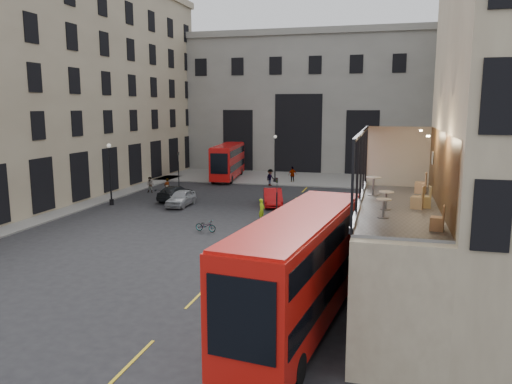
% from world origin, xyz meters
% --- Properties ---
extents(ground, '(140.00, 140.00, 0.00)m').
position_xyz_m(ground, '(0.00, 0.00, 0.00)').
color(ground, black).
rests_on(ground, ground).
extents(host_building_main, '(7.26, 11.40, 15.10)m').
position_xyz_m(host_building_main, '(9.95, 0.00, 7.79)').
color(host_building_main, '#C7B895').
rests_on(host_building_main, ground).
extents(host_frontage, '(3.00, 11.00, 4.50)m').
position_xyz_m(host_frontage, '(6.50, 0.00, 2.25)').
color(host_frontage, '#C7B895').
rests_on(host_frontage, ground).
extents(cafe_floor, '(3.00, 10.00, 0.10)m').
position_xyz_m(cafe_floor, '(6.50, 0.00, 4.55)').
color(cafe_floor, slate).
rests_on(cafe_floor, host_frontage).
extents(building_left, '(14.60, 50.60, 22.00)m').
position_xyz_m(building_left, '(-26.96, 20.00, 11.38)').
color(building_left, '#C7B895').
rests_on(building_left, ground).
extents(gateway, '(35.00, 10.60, 18.00)m').
position_xyz_m(gateway, '(-5.00, 47.99, 9.39)').
color(gateway, gray).
rests_on(gateway, ground).
extents(pavement_far, '(40.00, 12.00, 0.12)m').
position_xyz_m(pavement_far, '(-6.00, 38.00, 0.06)').
color(pavement_far, slate).
rests_on(pavement_far, ground).
extents(pavement_left, '(8.00, 48.00, 0.12)m').
position_xyz_m(pavement_left, '(-22.00, 12.00, 0.06)').
color(pavement_left, slate).
rests_on(pavement_left, ground).
extents(traffic_light_near, '(0.16, 0.20, 3.80)m').
position_xyz_m(traffic_light_near, '(-1.00, 12.00, 2.42)').
color(traffic_light_near, black).
rests_on(traffic_light_near, ground).
extents(traffic_light_far, '(0.16, 0.20, 3.80)m').
position_xyz_m(traffic_light_far, '(-15.00, 28.00, 2.42)').
color(traffic_light_far, black).
rests_on(traffic_light_far, ground).
extents(street_lamp_a, '(0.36, 0.36, 5.33)m').
position_xyz_m(street_lamp_a, '(-17.00, 18.00, 2.39)').
color(street_lamp_a, black).
rests_on(street_lamp_a, ground).
extents(street_lamp_b, '(0.36, 0.36, 5.33)m').
position_xyz_m(street_lamp_b, '(-6.00, 34.00, 2.39)').
color(street_lamp_b, black).
rests_on(street_lamp_b, ground).
extents(bus_near, '(3.92, 11.37, 4.45)m').
position_xyz_m(bus_near, '(2.95, -2.00, 2.50)').
color(bus_near, red).
rests_on(bus_near, ground).
extents(bus_far, '(3.55, 10.35, 4.05)m').
position_xyz_m(bus_far, '(-11.99, 35.47, 2.27)').
color(bus_far, red).
rests_on(bus_far, ground).
extents(car_a, '(1.70, 4.06, 1.37)m').
position_xyz_m(car_a, '(-10.96, 19.09, 0.69)').
color(car_a, '#999CA1').
rests_on(car_a, ground).
extents(car_b, '(2.66, 4.65, 1.45)m').
position_xyz_m(car_b, '(-3.35, 21.21, 0.73)').
color(car_b, '#AB0A0C').
rests_on(car_b, ground).
extents(car_c, '(2.26, 4.76, 1.34)m').
position_xyz_m(car_c, '(-12.50, 21.43, 0.67)').
color(car_c, black).
rests_on(car_c, ground).
extents(bicycle, '(1.59, 0.77, 0.80)m').
position_xyz_m(bicycle, '(-5.79, 11.22, 0.40)').
color(bicycle, gray).
rests_on(bicycle, ground).
extents(cyclist, '(0.52, 0.67, 1.63)m').
position_xyz_m(cyclist, '(-2.92, 15.53, 0.82)').
color(cyclist, '#B1DA17').
rests_on(cyclist, ground).
extents(pedestrian_a, '(0.82, 0.67, 1.57)m').
position_xyz_m(pedestrian_a, '(-16.55, 24.54, 0.79)').
color(pedestrian_a, gray).
rests_on(pedestrian_a, ground).
extents(pedestrian_b, '(1.06, 1.33, 1.80)m').
position_xyz_m(pedestrian_b, '(-6.04, 31.85, 0.90)').
color(pedestrian_b, gray).
rests_on(pedestrian_b, ground).
extents(pedestrian_c, '(1.10, 1.02, 1.81)m').
position_xyz_m(pedestrian_c, '(-4.11, 34.57, 0.91)').
color(pedestrian_c, gray).
rests_on(pedestrian_c, ground).
extents(pedestrian_d, '(1.10, 1.09, 1.92)m').
position_xyz_m(pedestrian_d, '(6.89, 37.21, 0.96)').
color(pedestrian_d, gray).
rests_on(pedestrian_d, ground).
extents(pedestrian_e, '(0.64, 0.75, 1.75)m').
position_xyz_m(pedestrian_e, '(-14.06, 23.04, 0.88)').
color(pedestrian_e, gray).
rests_on(pedestrian_e, ground).
extents(cafe_table_near, '(0.54, 0.54, 0.67)m').
position_xyz_m(cafe_table_near, '(5.93, -2.39, 5.05)').
color(cafe_table_near, beige).
rests_on(cafe_table_near, cafe_floor).
extents(cafe_table_mid, '(0.56, 0.56, 0.70)m').
position_xyz_m(cafe_table_mid, '(6.01, -0.89, 5.06)').
color(cafe_table_mid, white).
rests_on(cafe_table_mid, cafe_floor).
extents(cafe_table_far, '(0.65, 0.65, 0.81)m').
position_xyz_m(cafe_table_far, '(5.46, 2.13, 5.14)').
color(cafe_table_far, beige).
rests_on(cafe_table_far, cafe_floor).
extents(cafe_chair_a, '(0.47, 0.47, 0.81)m').
position_xyz_m(cafe_chair_a, '(7.59, -3.83, 4.85)').
color(cafe_chair_a, tan).
rests_on(cafe_chair_a, cafe_floor).
extents(cafe_chair_b, '(0.45, 0.45, 0.83)m').
position_xyz_m(cafe_chair_b, '(7.46, -0.12, 4.85)').
color(cafe_chair_b, tan).
rests_on(cafe_chair_b, cafe_floor).
extents(cafe_chair_c, '(0.53, 0.53, 0.88)m').
position_xyz_m(cafe_chair_c, '(7.18, -0.40, 4.87)').
color(cafe_chair_c, tan).
rests_on(cafe_chair_c, cafe_floor).
extents(cafe_chair_d, '(0.54, 0.54, 0.95)m').
position_xyz_m(cafe_chair_d, '(7.51, 3.21, 4.89)').
color(cafe_chair_d, '#DCAB7F').
rests_on(cafe_chair_d, cafe_floor).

